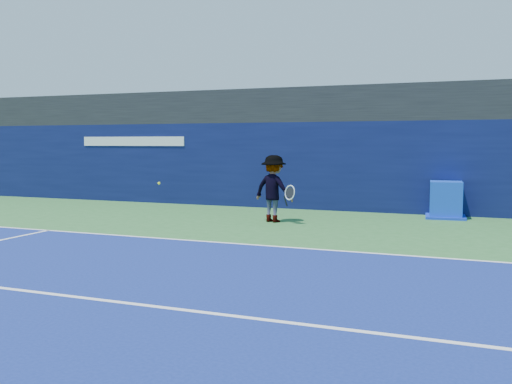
# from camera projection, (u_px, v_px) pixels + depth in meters

# --- Properties ---
(ground) EXTENTS (80.00, 80.00, 0.00)m
(ground) POSITION_uv_depth(u_px,v_px,m) (152.00, 270.00, 10.33)
(ground) COLOR #2F6A30
(ground) RESTS_ON ground
(baseline) EXTENTS (24.00, 0.10, 0.01)m
(baseline) POSITION_uv_depth(u_px,v_px,m) (222.00, 243.00, 13.11)
(baseline) COLOR white
(baseline) RESTS_ON ground
(service_line) EXTENTS (24.00, 0.10, 0.01)m
(service_line) POSITION_uv_depth(u_px,v_px,m) (81.00, 298.00, 8.47)
(service_line) COLOR white
(service_line) RESTS_ON ground
(stadium_band) EXTENTS (36.00, 3.00, 1.20)m
(stadium_band) POSITION_uv_depth(u_px,v_px,m) (319.00, 107.00, 20.69)
(stadium_band) COLOR black
(stadium_band) RESTS_ON back_wall_assembly
(back_wall_assembly) EXTENTS (36.00, 1.03, 3.00)m
(back_wall_assembly) POSITION_uv_depth(u_px,v_px,m) (311.00, 166.00, 19.94)
(back_wall_assembly) COLOR #0B113E
(back_wall_assembly) RESTS_ON ground
(equipment_cart) EXTENTS (1.26, 1.26, 1.12)m
(equipment_cart) POSITION_uv_depth(u_px,v_px,m) (446.00, 201.00, 17.43)
(equipment_cart) COLOR #0D37BE
(equipment_cart) RESTS_ON ground
(tennis_player) EXTENTS (1.47, 1.02, 1.94)m
(tennis_player) POSITION_uv_depth(u_px,v_px,m) (274.00, 189.00, 16.52)
(tennis_player) COLOR white
(tennis_player) RESTS_ON ground
(tennis_ball) EXTENTS (0.07, 0.07, 0.07)m
(tennis_ball) POSITION_uv_depth(u_px,v_px,m) (159.00, 183.00, 15.51)
(tennis_ball) COLOR #C9E018
(tennis_ball) RESTS_ON ground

